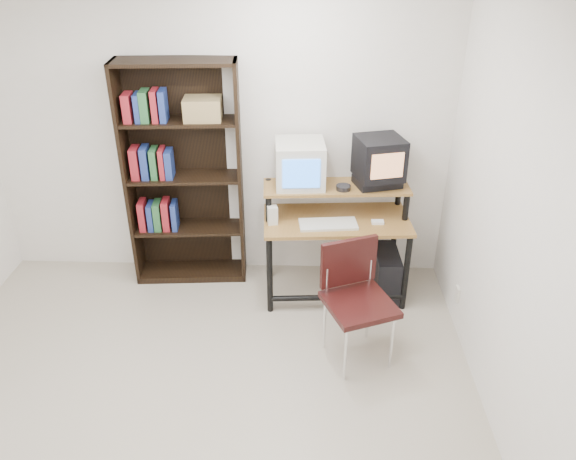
{
  "coord_description": "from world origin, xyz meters",
  "views": [
    {
      "loc": [
        0.76,
        -2.58,
        2.9
      ],
      "look_at": [
        0.64,
        1.1,
        0.88
      ],
      "focal_mm": 35.0,
      "sensor_mm": 36.0,
      "label": 1
    }
  ],
  "objects_px": {
    "crt_tv": "(379,158)",
    "school_chair": "(355,290)",
    "bookshelf": "(184,174)",
    "pc_tower": "(385,274)",
    "crt_monitor": "(300,164)",
    "computer_desk": "(336,222)"
  },
  "relations": [
    {
      "from": "bookshelf",
      "to": "school_chair",
      "type": "bearing_deg",
      "value": -41.08
    },
    {
      "from": "crt_monitor",
      "to": "school_chair",
      "type": "bearing_deg",
      "value": -69.87
    },
    {
      "from": "crt_monitor",
      "to": "pc_tower",
      "type": "bearing_deg",
      "value": -16.06
    },
    {
      "from": "crt_tv",
      "to": "bookshelf",
      "type": "distance_m",
      "value": 1.66
    },
    {
      "from": "crt_tv",
      "to": "school_chair",
      "type": "relative_size",
      "value": 0.48
    },
    {
      "from": "bookshelf",
      "to": "crt_monitor",
      "type": "bearing_deg",
      "value": -11.67
    },
    {
      "from": "crt_monitor",
      "to": "crt_tv",
      "type": "xyz_separation_m",
      "value": [
        0.65,
        0.01,
        0.06
      ]
    },
    {
      "from": "school_chair",
      "to": "computer_desk",
      "type": "bearing_deg",
      "value": 75.58
    },
    {
      "from": "pc_tower",
      "to": "school_chair",
      "type": "distance_m",
      "value": 0.92
    },
    {
      "from": "computer_desk",
      "to": "crt_tv",
      "type": "relative_size",
      "value": 2.85
    },
    {
      "from": "computer_desk",
      "to": "crt_tv",
      "type": "xyz_separation_m",
      "value": [
        0.33,
        0.13,
        0.53
      ]
    },
    {
      "from": "crt_monitor",
      "to": "pc_tower",
      "type": "xyz_separation_m",
      "value": [
        0.76,
        -0.16,
        -0.95
      ]
    },
    {
      "from": "crt_tv",
      "to": "pc_tower",
      "type": "relative_size",
      "value": 0.97
    },
    {
      "from": "crt_monitor",
      "to": "school_chair",
      "type": "height_order",
      "value": "crt_monitor"
    },
    {
      "from": "crt_tv",
      "to": "school_chair",
      "type": "bearing_deg",
      "value": -118.3
    },
    {
      "from": "crt_monitor",
      "to": "bookshelf",
      "type": "xyz_separation_m",
      "value": [
        -1.0,
        0.13,
        -0.15
      ]
    },
    {
      "from": "bookshelf",
      "to": "crt_tv",
      "type": "bearing_deg",
      "value": -8.47
    },
    {
      "from": "computer_desk",
      "to": "crt_monitor",
      "type": "height_order",
      "value": "crt_monitor"
    },
    {
      "from": "bookshelf",
      "to": "computer_desk",
      "type": "bearing_deg",
      "value": -15.19
    },
    {
      "from": "school_chair",
      "to": "crt_tv",
      "type": "bearing_deg",
      "value": 54.48
    },
    {
      "from": "crt_monitor",
      "to": "school_chair",
      "type": "xyz_separation_m",
      "value": [
        0.42,
        -0.94,
        -0.59
      ]
    },
    {
      "from": "school_chair",
      "to": "bookshelf",
      "type": "xyz_separation_m",
      "value": [
        -1.42,
        1.07,
        0.44
      ]
    }
  ]
}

